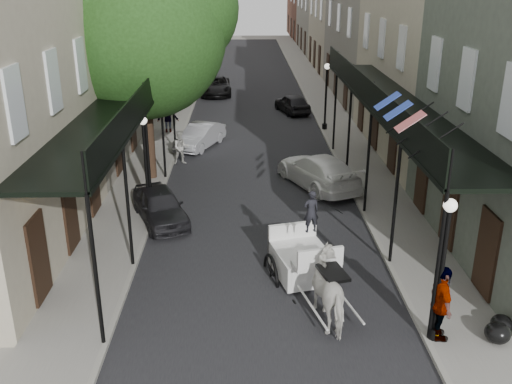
{
  "coord_description": "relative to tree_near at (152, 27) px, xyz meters",
  "views": [
    {
      "loc": [
        -0.53,
        -13.72,
        8.59
      ],
      "look_at": [
        -0.14,
        4.25,
        1.6
      ],
      "focal_mm": 40.0,
      "sensor_mm": 36.0,
      "label": 1
    }
  ],
  "objects": [
    {
      "name": "ground",
      "position": [
        4.2,
        -10.18,
        -6.49
      ],
      "size": [
        140.0,
        140.0,
        0.0
      ],
      "primitive_type": "plane",
      "color": "gray",
      "rests_on": "ground"
    },
    {
      "name": "road",
      "position": [
        4.2,
        9.82,
        -6.48
      ],
      "size": [
        8.0,
        90.0,
        0.01
      ],
      "primitive_type": "cube",
      "color": "black",
      "rests_on": "ground"
    },
    {
      "name": "sidewalk_left",
      "position": [
        -0.8,
        9.82,
        -6.43
      ],
      "size": [
        2.2,
        90.0,
        0.12
      ],
      "primitive_type": "cube",
      "color": "gray",
      "rests_on": "ground"
    },
    {
      "name": "sidewalk_right",
      "position": [
        9.2,
        9.82,
        -6.43
      ],
      "size": [
        2.2,
        90.0,
        0.12
      ],
      "primitive_type": "cube",
      "color": "gray",
      "rests_on": "ground"
    },
    {
      "name": "building_row_left",
      "position": [
        -4.4,
        19.82,
        -1.24
      ],
      "size": [
        5.0,
        80.0,
        10.5
      ],
      "primitive_type": "cube",
      "color": "#AEA58B",
      "rests_on": "ground"
    },
    {
      "name": "building_row_right",
      "position": [
        12.8,
        19.82,
        -1.24
      ],
      "size": [
        5.0,
        80.0,
        10.5
      ],
      "primitive_type": "cube",
      "color": "gray",
      "rests_on": "ground"
    },
    {
      "name": "gallery_left",
      "position": [
        -0.59,
        -3.2,
        -2.44
      ],
      "size": [
        2.2,
        18.05,
        4.88
      ],
      "color": "black",
      "rests_on": "sidewalk_left"
    },
    {
      "name": "gallery_right",
      "position": [
        8.99,
        -3.2,
        -2.44
      ],
      "size": [
        2.2,
        18.05,
        4.88
      ],
      "color": "black",
      "rests_on": "sidewalk_right"
    },
    {
      "name": "tree_near",
      "position": [
        0.0,
        0.0,
        0.0
      ],
      "size": [
        7.31,
        6.8,
        9.63
      ],
      "color": "#382619",
      "rests_on": "sidewalk_left"
    },
    {
      "name": "tree_far",
      "position": [
        -0.05,
        14.0,
        -0.65
      ],
      "size": [
        6.45,
        6.0,
        8.61
      ],
      "color": "#382619",
      "rests_on": "sidewalk_left"
    },
    {
      "name": "lamppost_right_near",
      "position": [
        8.3,
        -12.18,
        -4.44
      ],
      "size": [
        0.32,
        0.32,
        3.71
      ],
      "color": "black",
      "rests_on": "sidewalk_right"
    },
    {
      "name": "lamppost_left",
      "position": [
        0.1,
        -4.18,
        -4.44
      ],
      "size": [
        0.32,
        0.32,
        3.71
      ],
      "color": "black",
      "rests_on": "sidewalk_left"
    },
    {
      "name": "lamppost_right_far",
      "position": [
        8.3,
        7.82,
        -4.44
      ],
      "size": [
        0.32,
        0.32,
        3.71
      ],
      "color": "black",
      "rests_on": "sidewalk_right"
    },
    {
      "name": "horse",
      "position": [
        5.95,
        -11.18,
        -5.59
      ],
      "size": [
        1.46,
        2.3,
        1.8
      ],
      "primitive_type": "imported",
      "rotation": [
        0.0,
        0.0,
        3.39
      ],
      "color": "silver",
      "rests_on": "ground"
    },
    {
      "name": "carriage",
      "position": [
        5.27,
        -8.46,
        -5.32
      ],
      "size": [
        2.24,
        2.93,
        3.01
      ],
      "rotation": [
        0.0,
        0.0,
        0.24
      ],
      "color": "black",
      "rests_on": "ground"
    },
    {
      "name": "pedestrian_walking",
      "position": [
        0.7,
        1.97,
        -5.68
      ],
      "size": [
        0.92,
        0.8,
        1.61
      ],
      "primitive_type": "imported",
      "rotation": [
        0.0,
        0.0,
        0.29
      ],
      "color": "#ABA9A1",
      "rests_on": "ground"
    },
    {
      "name": "pedestrian_sidewalk_left",
      "position": [
        -0.58,
        7.38,
        -5.45
      ],
      "size": [
        1.25,
        0.8,
        1.83
      ],
      "primitive_type": "imported",
      "rotation": [
        0.0,
        0.0,
        3.25
      ],
      "color": "gray",
      "rests_on": "sidewalk_left"
    },
    {
      "name": "pedestrian_sidewalk_right",
      "position": [
        8.4,
        -12.18,
        -5.39
      ],
      "size": [
        0.49,
        1.15,
        1.96
      ],
      "primitive_type": "imported",
      "rotation": [
        0.0,
        0.0,
        1.58
      ],
      "color": "gray",
      "rests_on": "sidewalk_right"
    },
    {
      "name": "car_left_near",
      "position": [
        0.6,
        -4.72,
        -5.86
      ],
      "size": [
        2.75,
        3.98,
        1.26
      ],
      "primitive_type": "imported",
      "rotation": [
        0.0,
        0.0,
        0.38
      ],
      "color": "black",
      "rests_on": "ground"
    },
    {
      "name": "car_left_mid",
      "position": [
        1.4,
        4.67,
        -5.88
      ],
      "size": [
        2.62,
        3.91,
        1.22
      ],
      "primitive_type": "imported",
      "rotation": [
        0.0,
        0.0,
        -0.4
      ],
      "color": "#AAABB0",
      "rests_on": "ground"
    },
    {
      "name": "car_left_far",
      "position": [
        1.6,
        18.22,
        -5.84
      ],
      "size": [
        2.45,
        4.82,
        1.3
      ],
      "primitive_type": "imported",
      "rotation": [
        0.0,
        0.0,
        0.06
      ],
      "color": "black",
      "rests_on": "ground"
    },
    {
      "name": "car_right_near",
      "position": [
        6.8,
        -1.18,
        -5.79
      ],
      "size": [
        3.65,
        5.16,
        1.39
      ],
      "primitive_type": "imported",
      "rotation": [
        0.0,
        0.0,
        3.54
      ],
      "color": "white",
      "rests_on": "ground"
    },
    {
      "name": "car_right_far",
      "position": [
        6.8,
        12.38,
        -5.88
      ],
      "size": [
        2.39,
        3.84,
        1.22
      ],
      "primitive_type": "imported",
      "rotation": [
        0.0,
        0.0,
        3.43
      ],
      "color": "black",
      "rests_on": "ground"
    },
    {
      "name": "trash_bags",
      "position": [
        9.91,
        -12.2,
        -6.12
      ],
      "size": [
        0.88,
        1.03,
        0.53
      ],
      "color": "black",
      "rests_on": "sidewalk_right"
    }
  ]
}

